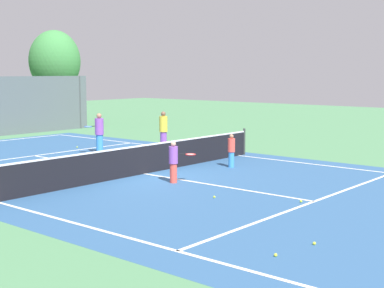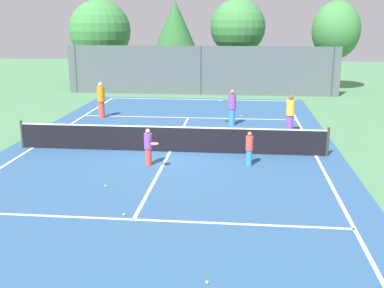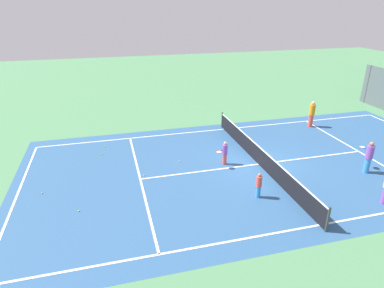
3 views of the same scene
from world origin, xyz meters
TOP-DOWN VIEW (x-y plane):
  - ground_plane at (0.00, 0.00)m, footprint 80.00×80.00m
  - court_surface at (0.00, 0.00)m, footprint 13.00×25.00m
  - tennis_net at (0.00, 0.00)m, footprint 11.90×0.10m
  - tree_3 at (9.11, 17.22)m, footprint 3.31×3.29m
  - player_1 at (2.99, -1.47)m, footprint 0.26×0.26m
  - player_2 at (2.25, 4.93)m, footprint 0.93×0.37m
  - player_3 at (-0.49, -1.81)m, footprint 0.67×0.82m
  - player_4 at (4.86, 3.64)m, footprint 0.36×0.36m
  - tennis_ball_0 at (2.71, 7.02)m, footprint 0.07×0.07m
  - tennis_ball_1 at (-0.30, -6.17)m, footprint 0.07×0.07m
  - tennis_ball_3 at (-0.65, 0.82)m, footprint 0.07×0.07m
  - tennis_ball_4 at (-1.38, -4.10)m, footprint 0.07×0.07m
  - tennis_ball_6 at (-3.42, -8.22)m, footprint 0.07×0.07m
  - tennis_ball_7 at (-4.54, -8.01)m, footprint 0.07×0.07m

SIDE VIEW (x-z plane):
  - ground_plane at x=0.00m, z-range 0.00..0.00m
  - court_surface at x=0.00m, z-range 0.00..0.01m
  - tennis_ball_0 at x=2.71m, z-range 0.00..0.07m
  - tennis_ball_1 at x=-0.30m, z-range 0.00..0.07m
  - tennis_ball_3 at x=-0.65m, z-range 0.00..0.07m
  - tennis_ball_4 at x=-1.38m, z-range 0.00..0.07m
  - tennis_ball_6 at x=-3.42m, z-range 0.00..0.07m
  - tennis_ball_7 at x=-4.54m, z-range 0.00..0.07m
  - tennis_net at x=0.00m, z-range -0.04..1.06m
  - player_1 at x=2.99m, z-range 0.01..1.23m
  - player_3 at x=-0.49m, z-range 0.03..1.34m
  - player_4 at x=4.86m, z-range 0.02..1.72m
  - player_2 at x=2.25m, z-range 0.03..1.73m
  - tree_3 at x=9.11m, z-range 1.05..7.17m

